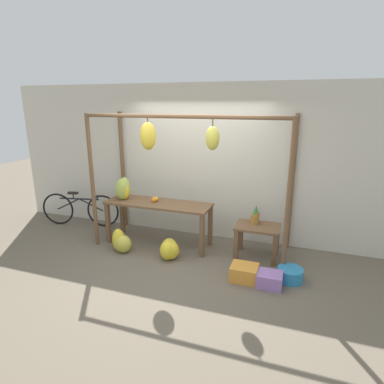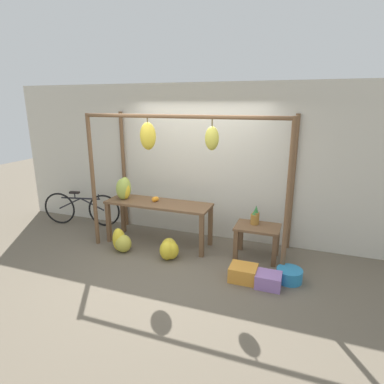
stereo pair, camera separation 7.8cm
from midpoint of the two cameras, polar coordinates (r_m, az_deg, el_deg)
name	(u,v)px [view 2 (the right image)]	position (r m, az deg, el deg)	size (l,w,h in m)	color
ground_plane	(173,266)	(5.14, -2.89, -12.99)	(20.00, 20.00, 0.00)	#665B4C
shop_wall_back	(202,162)	(5.91, 2.17, 5.27)	(8.00, 0.08, 2.80)	beige
stall_awning	(182,158)	(5.11, -1.43, 6.02)	(3.30, 1.14, 2.30)	brown
display_table_main	(158,209)	(5.69, -5.61, -2.95)	(1.88, 0.59, 0.77)	brown
display_table_side	(257,234)	(5.33, 11.94, -7.27)	(0.71, 0.51, 0.55)	brown
banana_pile_on_table	(124,189)	(5.89, -11.61, 0.56)	(0.33, 0.38, 0.40)	yellow
orange_pile	(156,199)	(5.71, -6.12, -1.25)	(0.11, 0.17, 0.09)	orange
pineapple_cluster	(255,217)	(5.32, 11.58, -4.37)	(0.14, 0.14, 0.31)	olive
banana_pile_ground_left	(121,241)	(5.66, -12.17, -8.51)	(0.41, 0.35, 0.41)	gold
banana_pile_ground_right	(169,249)	(5.30, -3.69, -10.13)	(0.37, 0.39, 0.33)	yellow
fruit_crate_white	(243,273)	(4.79, 9.57, -14.02)	(0.38, 0.33, 0.22)	orange
blue_bucket	(289,275)	(4.92, 17.35, -13.93)	(0.37, 0.37, 0.18)	teal
parked_bicycle	(82,209)	(6.98, -18.75, -2.82)	(1.61, 0.37, 0.71)	black
fruit_crate_purple	(268,280)	(4.71, 13.91, -14.98)	(0.34, 0.29, 0.20)	#9970B7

